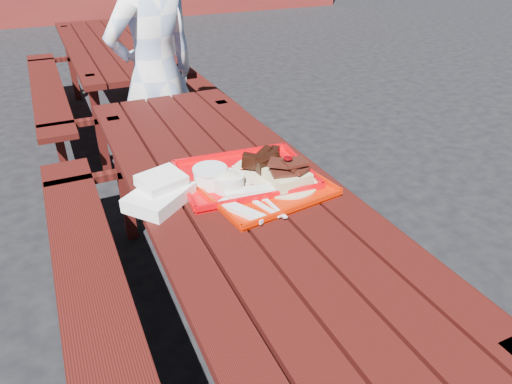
# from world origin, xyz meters

# --- Properties ---
(ground) EXTENTS (60.00, 60.00, 0.00)m
(ground) POSITION_xyz_m (0.00, 0.00, 0.00)
(ground) COLOR black
(ground) RESTS_ON ground
(picnic_table_near) EXTENTS (1.41, 2.40, 0.75)m
(picnic_table_near) POSITION_xyz_m (-0.00, 0.00, 0.56)
(picnic_table_near) COLOR #3D0D0B
(picnic_table_near) RESTS_ON ground
(picnic_table_far) EXTENTS (1.41, 2.40, 0.75)m
(picnic_table_far) POSITION_xyz_m (-0.00, 2.80, 0.56)
(picnic_table_far) COLOR #3D0D0B
(picnic_table_far) RESTS_ON ground
(near_tray) EXTENTS (0.48, 0.40, 0.14)m
(near_tray) POSITION_xyz_m (0.08, -0.05, 0.78)
(near_tray) COLOR red
(near_tray) RESTS_ON picnic_table_near
(far_tray) EXTENTS (0.53, 0.43, 0.08)m
(far_tray) POSITION_xyz_m (0.05, 0.06, 0.78)
(far_tray) COLOR #D40007
(far_tray) RESTS_ON picnic_table_near
(white_cloth) EXTENTS (0.28, 0.27, 0.09)m
(white_cloth) POSITION_xyz_m (-0.29, 0.04, 0.79)
(white_cloth) COLOR white
(white_cloth) RESTS_ON picnic_table_near
(person) EXTENTS (0.69, 0.57, 1.64)m
(person) POSITION_xyz_m (0.04, 1.37, 0.82)
(person) COLOR #A6BDE7
(person) RESTS_ON ground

